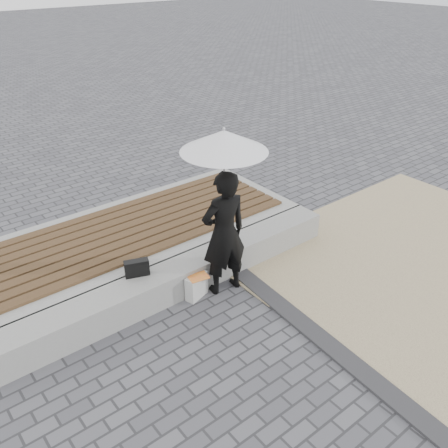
{
  "coord_description": "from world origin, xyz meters",
  "views": [
    {
      "loc": [
        -2.74,
        -2.83,
        3.96
      ],
      "look_at": [
        0.49,
        1.25,
        1.0
      ],
      "focal_mm": 38.39,
      "sensor_mm": 36.0,
      "label": 1
    }
  ],
  "objects_px": {
    "seating_ledge": "(179,278)",
    "canvas_tote": "(196,286)",
    "woman": "(224,234)",
    "handbag": "(137,268)",
    "parasol": "(224,141)"
  },
  "relations": [
    {
      "from": "canvas_tote",
      "to": "handbag",
      "type": "bearing_deg",
      "value": 130.58
    },
    {
      "from": "seating_ledge",
      "to": "woman",
      "type": "distance_m",
      "value": 0.89
    },
    {
      "from": "woman",
      "to": "parasol",
      "type": "height_order",
      "value": "parasol"
    },
    {
      "from": "woman",
      "to": "canvas_tote",
      "type": "xyz_separation_m",
      "value": [
        -0.39,
        0.08,
        -0.69
      ]
    },
    {
      "from": "woman",
      "to": "seating_ledge",
      "type": "bearing_deg",
      "value": -27.55
    },
    {
      "from": "canvas_tote",
      "to": "woman",
      "type": "bearing_deg",
      "value": -29.03
    },
    {
      "from": "woman",
      "to": "handbag",
      "type": "xyz_separation_m",
      "value": [
        -1.02,
        0.48,
        -0.35
      ]
    },
    {
      "from": "seating_ledge",
      "to": "handbag",
      "type": "distance_m",
      "value": 0.62
    },
    {
      "from": "woman",
      "to": "canvas_tote",
      "type": "bearing_deg",
      "value": -4.54
    },
    {
      "from": "parasol",
      "to": "canvas_tote",
      "type": "relative_size",
      "value": 3.88
    },
    {
      "from": "woman",
      "to": "parasol",
      "type": "bearing_deg",
      "value": -82.54
    },
    {
      "from": "seating_ledge",
      "to": "canvas_tote",
      "type": "distance_m",
      "value": 0.28
    },
    {
      "from": "seating_ledge",
      "to": "canvas_tote",
      "type": "relative_size",
      "value": 14.69
    },
    {
      "from": "parasol",
      "to": "canvas_tote",
      "type": "xyz_separation_m",
      "value": [
        -0.39,
        0.08,
        -1.92
      ]
    },
    {
      "from": "seating_ledge",
      "to": "canvas_tote",
      "type": "height_order",
      "value": "seating_ledge"
    }
  ]
}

